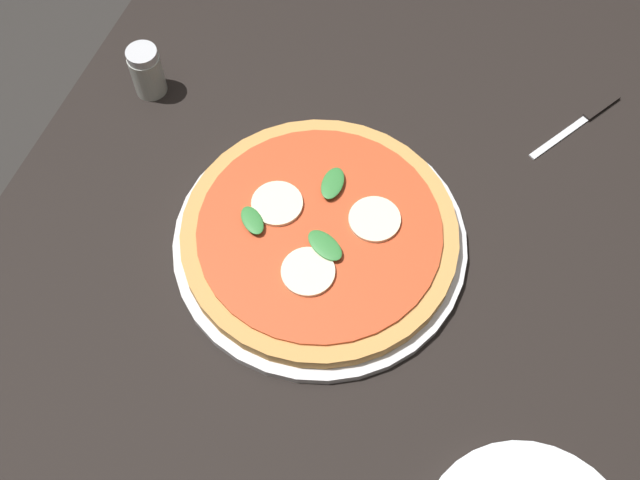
{
  "coord_description": "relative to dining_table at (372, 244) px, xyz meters",
  "views": [
    {
      "loc": [
        0.49,
        0.1,
        1.54
      ],
      "look_at": [
        0.09,
        -0.05,
        0.77
      ],
      "focal_mm": 42.26,
      "sensor_mm": 36.0,
      "label": 1
    }
  ],
  "objects": [
    {
      "name": "ground_plane",
      "position": [
        0.0,
        0.0,
        -0.64
      ],
      "size": [
        6.0,
        6.0,
        0.0
      ],
      "primitive_type": "plane",
      "color": "#2D2B28"
    },
    {
      "name": "dining_table",
      "position": [
        0.0,
        0.0,
        0.0
      ],
      "size": [
        1.16,
        0.87,
        0.76
      ],
      "color": "black",
      "rests_on": "ground_plane"
    },
    {
      "name": "serving_tray",
      "position": [
        0.09,
        -0.05,
        0.12
      ],
      "size": [
        0.34,
        0.34,
        0.01
      ],
      "primitive_type": "cylinder",
      "color": "silver",
      "rests_on": "dining_table"
    },
    {
      "name": "pizza",
      "position": [
        0.08,
        -0.05,
        0.14
      ],
      "size": [
        0.32,
        0.32,
        0.03
      ],
      "color": "tan",
      "rests_on": "serving_tray"
    },
    {
      "name": "knife",
      "position": [
        -0.21,
        0.22,
        0.12
      ],
      "size": [
        0.14,
        0.09,
        0.01
      ],
      "color": "black",
      "rests_on": "dining_table"
    },
    {
      "name": "pepper_shaker",
      "position": [
        -0.06,
        -0.34,
        0.15
      ],
      "size": [
        0.04,
        0.04,
        0.07
      ],
      "color": "#B2B7AD",
      "rests_on": "dining_table"
    }
  ]
}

